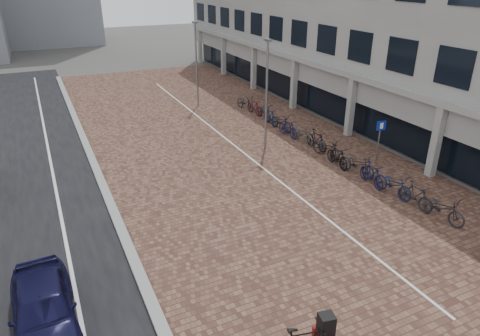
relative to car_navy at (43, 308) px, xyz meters
The scene contains 11 objects.
ground 7.99m from the car_navy, 10.73° to the right, with size 140.00×140.00×0.00m, color #474442.
plaza_brick 14.41m from the car_navy, 46.94° to the left, with size 14.50×42.00×0.04m, color brown.
street_asphalt 10.60m from the car_navy, 96.37° to the left, with size 8.00×50.00×0.03m, color black.
curb 10.88m from the car_navy, 75.46° to the left, with size 0.35×42.00×0.14m, color gray.
lane_line 10.57m from the car_navy, 85.51° to the left, with size 0.12×44.00×0.00m, color white.
parking_line 14.54m from the car_navy, 46.37° to the left, with size 0.10×30.00×0.00m, color white.
car_navy is the anchor object (origin of this frame).
parking_sign 16.04m from the car_navy, 16.97° to the left, with size 0.46×0.14×2.22m.
lamp_near 14.61m from the car_navy, 37.90° to the left, with size 0.12×0.12×5.63m, color gray.
lamp_far 21.01m from the car_navy, 58.57° to the left, with size 0.12×0.12×5.65m, color gray.
bike_row 15.59m from the car_navy, 29.03° to the left, with size 1.31×18.14×1.05m.
Camera 1 is at (-6.95, -8.60, 8.67)m, focal length 32.40 mm.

